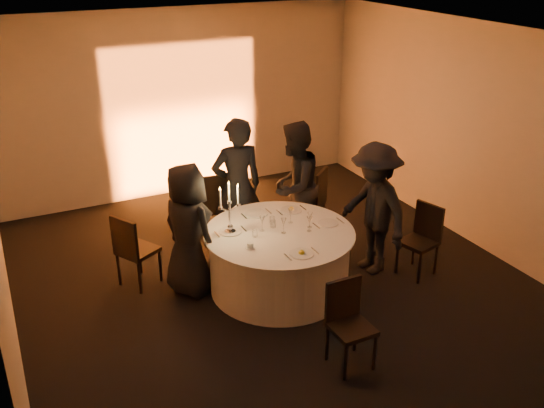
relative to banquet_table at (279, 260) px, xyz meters
name	(u,v)px	position (x,y,z in m)	size (l,w,h in m)	color
floor	(279,287)	(0.00, 0.00, -0.38)	(7.00, 7.00, 0.00)	black
ceiling	(280,39)	(0.00, 0.00, 2.62)	(7.00, 7.00, 0.00)	white
wall_back	(182,103)	(0.00, 3.50, 1.12)	(7.00, 7.00, 0.00)	beige
wall_front	(517,347)	(0.00, -3.50, 1.12)	(7.00, 7.00, 0.00)	beige
wall_right	(480,139)	(3.00, 0.00, 1.12)	(7.00, 7.00, 0.00)	beige
uplighter_fixture	(193,193)	(0.00, 3.20, -0.33)	(0.25, 0.12, 0.10)	black
banquet_table	(279,260)	(0.00, 0.00, 0.00)	(1.80, 1.80, 0.77)	black
chair_left	(132,247)	(-1.57, 0.82, 0.15)	(0.57, 0.57, 0.95)	black
chair_back_left	(216,203)	(-0.23, 1.49, 0.21)	(0.51, 0.51, 1.04)	black
chair_back_right	(313,199)	(1.07, 1.06, 0.19)	(0.63, 0.63, 1.02)	black
chair_right	(422,236)	(1.80, -0.44, 0.13)	(0.49, 0.49, 0.92)	black
chair_front	(348,319)	(-0.01, -1.55, 0.12)	(0.40, 0.40, 0.91)	black
guest_left	(188,230)	(-0.99, 0.41, 0.44)	(0.80, 0.52, 1.64)	black
guest_back_left	(237,187)	(-0.07, 1.10, 0.56)	(0.69, 0.45, 1.89)	black
guest_back_right	(294,186)	(0.68, 0.92, 0.51)	(0.87, 0.67, 1.78)	black
guest_right	(374,209)	(1.27, -0.11, 0.47)	(1.11, 0.64, 1.72)	black
plate_left	(230,231)	(-0.52, 0.25, 0.39)	(0.36, 0.27, 0.01)	white
plate_back_left	(256,214)	(-0.04, 0.57, 0.39)	(0.36, 0.29, 0.01)	white
plate_back_right	(291,209)	(0.41, 0.47, 0.40)	(0.35, 0.27, 0.08)	white
plate_right	(328,223)	(0.64, -0.06, 0.39)	(0.36, 0.25, 0.01)	white
plate_front	(302,253)	(-0.03, -0.60, 0.40)	(0.36, 0.27, 0.08)	white
coffee_cup	(250,246)	(-0.48, -0.22, 0.42)	(0.11, 0.11, 0.07)	white
candelabra	(230,215)	(-0.53, 0.24, 0.61)	(0.28, 0.13, 0.66)	silver
wine_glass_a	(291,213)	(0.23, 0.16, 0.52)	(0.07, 0.07, 0.19)	white
wine_glass_b	(309,221)	(0.33, -0.14, 0.52)	(0.07, 0.07, 0.19)	white
wine_glass_c	(262,220)	(-0.17, 0.11, 0.52)	(0.07, 0.07, 0.19)	white
wine_glass_d	(310,217)	(0.38, -0.05, 0.52)	(0.07, 0.07, 0.19)	white
wine_glass_e	(284,222)	(0.03, -0.05, 0.52)	(0.07, 0.07, 0.19)	white
tumbler_a	(273,224)	(-0.01, 0.14, 0.43)	(0.07, 0.07, 0.09)	white
tumbler_b	(255,233)	(-0.31, 0.02, 0.43)	(0.07, 0.07, 0.09)	white
tumbler_c	(272,220)	(0.02, 0.24, 0.43)	(0.07, 0.07, 0.09)	white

